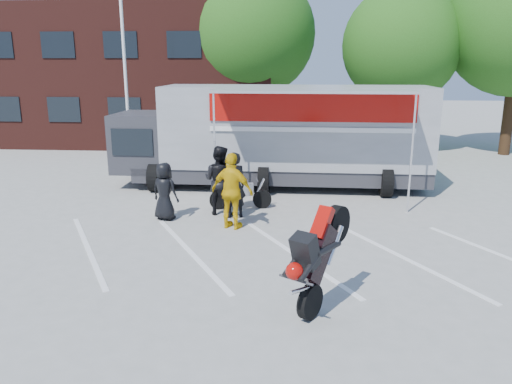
# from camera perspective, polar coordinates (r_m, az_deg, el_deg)

# --- Properties ---
(ground) EXTENTS (100.00, 100.00, 0.00)m
(ground) POSITION_cam_1_polar(r_m,az_deg,el_deg) (10.42, 3.37, -9.17)
(ground) COLOR #A0A09B
(ground) RESTS_ON ground
(parking_bay_lines) EXTENTS (18.09, 13.33, 0.01)m
(parking_bay_lines) POSITION_cam_1_polar(r_m,az_deg,el_deg) (11.35, 3.47, -7.11)
(parking_bay_lines) COLOR white
(parking_bay_lines) RESTS_ON ground
(office_building) EXTENTS (18.00, 8.00, 7.00)m
(office_building) POSITION_cam_1_polar(r_m,az_deg,el_deg) (29.36, -16.18, 12.65)
(office_building) COLOR #481C17
(office_building) RESTS_ON ground
(flagpole) EXTENTS (1.61, 0.12, 8.00)m
(flagpole) POSITION_cam_1_polar(r_m,az_deg,el_deg) (20.58, -14.24, 16.53)
(flagpole) COLOR white
(flagpole) RESTS_ON ground
(tree_left) EXTENTS (6.12, 6.12, 8.64)m
(tree_left) POSITION_cam_1_polar(r_m,az_deg,el_deg) (25.67, -0.38, 17.63)
(tree_left) COLOR #382314
(tree_left) RESTS_ON ground
(tree_mid) EXTENTS (5.44, 5.44, 7.68)m
(tree_mid) POSITION_cam_1_polar(r_m,az_deg,el_deg) (25.04, 16.25, 15.73)
(tree_mid) COLOR #382314
(tree_mid) RESTS_ON ground
(transporter_truck) EXTENTS (10.90, 5.38, 3.44)m
(transporter_truck) POSITION_cam_1_polar(r_m,az_deg,el_deg) (17.43, 2.77, 0.63)
(transporter_truck) COLOR #9A9CA3
(transporter_truck) RESTS_ON ground
(parked_motorcycle) EXTENTS (1.94, 0.89, 0.98)m
(parked_motorcycle) POSITION_cam_1_polar(r_m,az_deg,el_deg) (14.80, -1.77, -1.90)
(parked_motorcycle) COLOR #B2B2B7
(parked_motorcycle) RESTS_ON ground
(stunt_bike_rider) EXTENTS (1.62, 1.89, 2.03)m
(stunt_bike_rider) POSITION_cam_1_polar(r_m,az_deg,el_deg) (9.24, 8.35, -12.58)
(stunt_bike_rider) COLOR black
(stunt_bike_rider) RESTS_ON ground
(spectator_leather_a) EXTENTS (0.90, 0.74, 1.59)m
(spectator_leather_a) POSITION_cam_1_polar(r_m,az_deg,el_deg) (13.81, -10.40, 0.08)
(spectator_leather_a) COLOR black
(spectator_leather_a) RESTS_ON ground
(spectator_leather_b) EXTENTS (0.78, 0.65, 1.84)m
(spectator_leather_b) POSITION_cam_1_polar(r_m,az_deg,el_deg) (13.77, -2.54, 0.80)
(spectator_leather_b) COLOR black
(spectator_leather_b) RESTS_ON ground
(spectator_leather_c) EXTENTS (1.16, 1.04, 1.96)m
(spectator_leather_c) POSITION_cam_1_polar(r_m,az_deg,el_deg) (14.07, -4.19, 1.34)
(spectator_leather_c) COLOR black
(spectator_leather_c) RESTS_ON ground
(spectator_hivis) EXTENTS (1.26, 0.88, 1.99)m
(spectator_hivis) POSITION_cam_1_polar(r_m,az_deg,el_deg) (12.80, -2.74, 0.08)
(spectator_hivis) COLOR #E4B50C
(spectator_hivis) RESTS_ON ground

